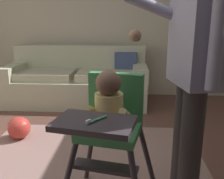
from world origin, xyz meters
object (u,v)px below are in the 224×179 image
(couch, at_px, (78,82))
(toy_ball, at_px, (19,128))
(adult_standing, at_px, (192,74))
(high_chair, at_px, (110,117))

(couch, relative_size, toy_ball, 8.78)
(adult_standing, bearing_deg, high_chair, 0.20)
(high_chair, xyz_separation_m, toy_ball, (-1.05, 1.01, -0.54))
(high_chair, relative_size, adult_standing, 0.59)
(couch, distance_m, toy_ball, 1.39)
(couch, distance_m, high_chair, 2.44)
(couch, bearing_deg, adult_standing, 27.27)
(adult_standing, xyz_separation_m, toy_ball, (-1.55, 0.92, -0.80))
(high_chair, height_order, toy_ball, high_chair)
(couch, xyz_separation_m, adult_standing, (1.15, -2.23, 0.59))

